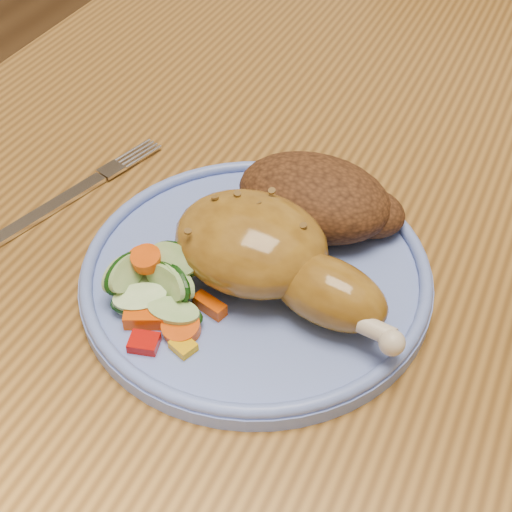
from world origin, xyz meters
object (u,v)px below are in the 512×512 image
Objects in this scene: dining_table at (340,315)px; fork at (73,194)px; plate at (256,276)px; chair_far at (465,122)px.

fork reaches higher than dining_table.
plate is (-0.05, -0.07, 0.09)m from dining_table.
chair_far is at bearing 70.28° from fork.
chair_far is 5.72× the size of fork.
dining_table is at bearing 52.26° from plate.
chair_far is 3.41× the size of plate.
dining_table is 8.81× the size of fork.
chair_far is (0.00, 0.63, -0.17)m from dining_table.
dining_table is 1.54× the size of chair_far.
plate is 0.19m from fork.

